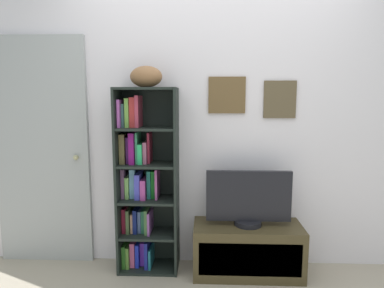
{
  "coord_description": "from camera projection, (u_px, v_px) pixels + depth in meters",
  "views": [
    {
      "loc": [
        -0.09,
        -1.73,
        1.46
      ],
      "look_at": [
        -0.2,
        0.85,
        1.1
      ],
      "focal_mm": 31.15,
      "sensor_mm": 36.0,
      "label": 1
    }
  ],
  "objects": [
    {
      "name": "back_wall",
      "position": [
        217.0,
        130.0,
        2.86
      ],
      "size": [
        4.8,
        0.08,
        2.35
      ],
      "color": "silver",
      "rests_on": "ground"
    },
    {
      "name": "television",
      "position": [
        248.0,
        199.0,
        2.7
      ],
      "size": [
        0.69,
        0.22,
        0.45
      ],
      "color": "black",
      "rests_on": "tv_stand"
    },
    {
      "name": "football",
      "position": [
        146.0,
        77.0,
        2.65
      ],
      "size": [
        0.29,
        0.21,
        0.17
      ],
      "primitive_type": "ellipsoid",
      "rotation": [
        0.0,
        0.0,
        -0.17
      ],
      "color": "#8E603B",
      "rests_on": "bookshelf"
    },
    {
      "name": "door",
      "position": [
        42.0,
        152.0,
        2.9
      ],
      "size": [
        0.83,
        0.09,
        1.97
      ],
      "color": "#A3A6A6",
      "rests_on": "ground"
    },
    {
      "name": "tv_stand",
      "position": [
        247.0,
        249.0,
        2.76
      ],
      "size": [
        0.89,
        0.38,
        0.42
      ],
      "color": "#433820",
      "rests_on": "ground"
    },
    {
      "name": "bookshelf",
      "position": [
        143.0,
        184.0,
        2.81
      ],
      "size": [
        0.5,
        0.29,
        1.54
      ],
      "color": "black",
      "rests_on": "ground"
    }
  ]
}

